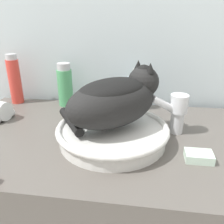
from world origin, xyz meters
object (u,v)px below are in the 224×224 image
Objects in this scene: mouthwash_bottle at (65,85)px; shampoo_bottle_tall at (15,80)px; cat at (116,98)px; faucet at (176,111)px; soap_bar at (199,156)px; soap_pump_bottle at (134,93)px.

shampoo_bottle_tall is at bearing 180.00° from mouthwash_bottle.
faucet is (0.19, 0.08, -0.06)m from cat.
faucet is 0.18m from soap_bar.
cat is at bearing -29.97° from shampoo_bottle_tall.
soap_pump_bottle is at bearing 0.00° from mouthwash_bottle.
cat is at bearing -47.55° from mouthwash_bottle.
shampoo_bottle_tall reaches higher than faucet.
soap_pump_bottle is at bearing -76.83° from faucet.
faucet is at bearing -53.63° from soap_pump_bottle.
cat reaches higher than mouthwash_bottle.
faucet is at bearing -22.02° from cat.
mouthwash_bottle is at bearing 88.68° from cat.
faucet is 0.25m from soap_pump_bottle.
mouthwash_bottle is (-0.26, 0.28, -0.05)m from cat.
faucet is at bearing -16.72° from shampoo_bottle_tall.
mouthwash_bottle is (-0.45, 0.20, 0.01)m from faucet.
cat is 0.38m from mouthwash_bottle.
soap_pump_bottle is (-0.15, 0.20, -0.01)m from faucet.
shampoo_bottle_tall is at bearing 106.26° from cat.
cat is 0.56m from shampoo_bottle_tall.
shampoo_bottle_tall is at bearing 153.57° from soap_bar.
soap_pump_bottle is 2.29× the size of soap_bar.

